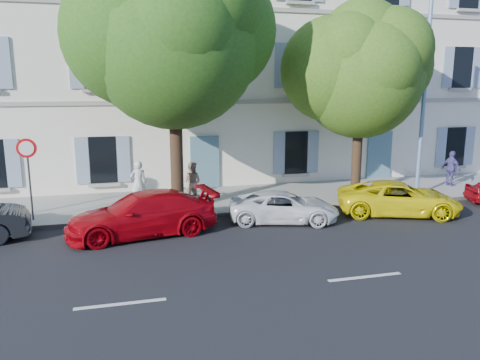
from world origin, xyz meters
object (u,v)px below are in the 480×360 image
object	(u,v)px
pedestrian_b	(192,182)
pedestrian_c	(451,168)
tree_left	(173,44)
car_red_coupe	(142,214)
car_yellow_supercar	(399,198)
tree_right	(361,77)
street_lamp	(427,83)
pedestrian_a	(139,183)
road_sign	(28,162)
car_white_coupe	(284,207)

from	to	relation	value
pedestrian_b	pedestrian_c	bearing A→B (deg)	-147.18
tree_left	pedestrian_b	bearing A→B (deg)	52.20
car_red_coupe	car_yellow_supercar	size ratio (longest dim) A/B	1.08
pedestrian_c	car_red_coupe	bearing A→B (deg)	91.56
tree_right	car_red_coupe	bearing A→B (deg)	-163.23
tree_left	street_lamp	size ratio (longest dim) A/B	1.14
car_red_coupe	pedestrian_c	world-z (taller)	pedestrian_c
car_yellow_supercar	street_lamp	distance (m)	5.11
street_lamp	pedestrian_a	size ratio (longest dim) A/B	4.76
tree_left	pedestrian_c	bearing A→B (deg)	4.79
tree_right	pedestrian_c	xyz separation A→B (m)	(5.20, 0.65, -4.11)
street_lamp	pedestrian_c	size ratio (longest dim) A/B	5.04
car_red_coupe	tree_left	world-z (taller)	tree_left
tree_right	road_sign	xyz separation A→B (m)	(-12.62, -0.56, -2.87)
car_white_coupe	car_yellow_supercar	bearing A→B (deg)	-76.80
road_sign	pedestrian_a	world-z (taller)	road_sign
pedestrian_a	pedestrian_b	size ratio (longest dim) A/B	1.04
car_white_coupe	street_lamp	bearing A→B (deg)	-59.93
street_lamp	pedestrian_b	bearing A→B (deg)	173.24
tree_left	tree_right	world-z (taller)	tree_left
tree_left	car_yellow_supercar	bearing A→B (deg)	-15.29
road_sign	pedestrian_c	xyz separation A→B (m)	(17.82, 1.21, -1.24)
street_lamp	pedestrian_b	distance (m)	10.31
car_yellow_supercar	street_lamp	size ratio (longest dim) A/B	0.54
street_lamp	pedestrian_c	distance (m)	4.82
car_yellow_supercar	tree_left	xyz separation A→B (m)	(-7.97, 2.18, 5.55)
car_yellow_supercar	tree_right	size ratio (longest dim) A/B	0.58
car_white_coupe	car_yellow_supercar	xyz separation A→B (m)	(4.46, -0.18, 0.08)
car_white_coupe	road_sign	distance (m)	8.92
car_yellow_supercar	car_white_coupe	bearing A→B (deg)	107.18
car_red_coupe	road_sign	world-z (taller)	road_sign
car_white_coupe	pedestrian_b	xyz separation A→B (m)	(-2.84, 2.86, 0.44)
car_white_coupe	street_lamp	size ratio (longest dim) A/B	0.47
tree_left	street_lamp	xyz separation A→B (m)	(10.17, -0.27, -1.36)
tree_right	pedestrian_b	world-z (taller)	tree_right
car_white_coupe	car_yellow_supercar	size ratio (longest dim) A/B	0.86
tree_right	street_lamp	world-z (taller)	street_lamp
road_sign	street_lamp	distance (m)	15.45
car_red_coupe	pedestrian_a	distance (m)	3.44
car_yellow_supercar	pedestrian_c	bearing A→B (deg)	-36.38
pedestrian_b	car_yellow_supercar	bearing A→B (deg)	-170.75
car_white_coupe	road_sign	bearing A→B (deg)	93.28
car_red_coupe	street_lamp	world-z (taller)	street_lamp
tree_left	pedestrian_c	size ratio (longest dim) A/B	5.73
tree_right	pedestrian_a	world-z (taller)	tree_right
pedestrian_b	tree_right	bearing A→B (deg)	-151.79
pedestrian_c	pedestrian_b	bearing A→B (deg)	79.27
car_yellow_supercar	pedestrian_a	size ratio (longest dim) A/B	2.58
car_white_coupe	pedestrian_c	distance (m)	9.76
road_sign	pedestrian_a	size ratio (longest dim) A/B	1.65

